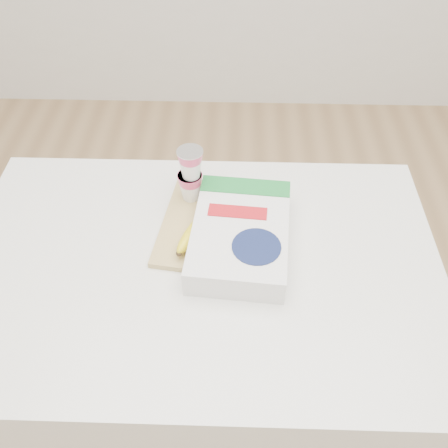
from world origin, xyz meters
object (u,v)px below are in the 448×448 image
Objects in this scene: cereal_box at (240,235)px; bananas at (208,228)px; table at (204,356)px; cutting_board at (209,224)px; yogurt_stack at (190,173)px.

bananas is at bearing 173.51° from cereal_box.
bananas and cereal_box have the same top height.
bananas is at bearing 77.33° from table.
bananas is at bearing -81.05° from cutting_board.
cutting_board is 2.03× the size of yogurt_stack.
table is 0.55m from yogurt_stack.
table is 0.44m from cutting_board.
cutting_board is (0.02, 0.12, 0.42)m from table.
cutting_board is at bearing 82.19° from table.
cereal_box is (0.08, -0.06, 0.03)m from cutting_board.
cutting_board reaches higher than table.
table is 0.46m from bananas.
cereal_box is (0.08, -0.02, -0.00)m from bananas.
cutting_board is 0.05m from bananas.
bananas is (0.02, 0.07, 0.46)m from table.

